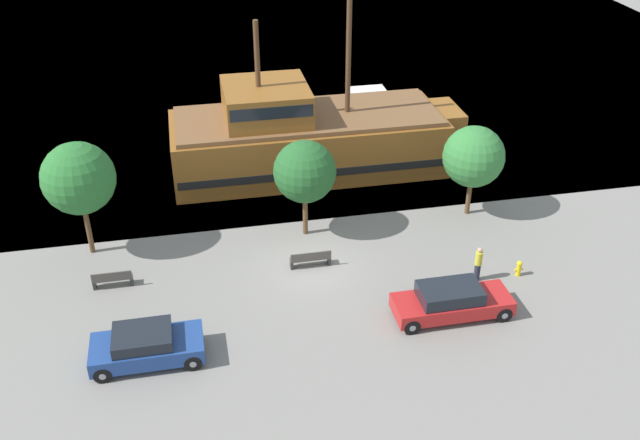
% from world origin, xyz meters
% --- Properties ---
extents(ground_plane, '(160.00, 160.00, 0.00)m').
position_xyz_m(ground_plane, '(0.00, 0.00, 0.00)').
color(ground_plane, gray).
extents(water_surface, '(80.00, 80.00, 0.00)m').
position_xyz_m(water_surface, '(0.00, 44.00, 0.00)').
color(water_surface, '#38667F').
rests_on(water_surface, ground).
extents(pirate_ship, '(16.49, 5.80, 9.68)m').
position_xyz_m(pirate_ship, '(1.62, 9.80, 1.97)').
color(pirate_ship, brown).
rests_on(pirate_ship, water_surface).
extents(moored_boat_dockside, '(5.94, 2.09, 1.64)m').
position_xyz_m(moored_boat_dockside, '(7.56, 17.13, 0.63)').
color(moored_boat_dockside, '#B7B2A8').
rests_on(moored_boat_dockside, water_surface).
extents(parked_car_curb_front, '(4.90, 1.84, 1.46)m').
position_xyz_m(parked_car_curb_front, '(5.05, -4.66, 0.73)').
color(parked_car_curb_front, '#B21E1E').
rests_on(parked_car_curb_front, ground_plane).
extents(parked_car_curb_mid, '(4.24, 1.99, 1.40)m').
position_xyz_m(parked_car_curb_mid, '(-7.28, -4.94, 0.71)').
color(parked_car_curb_mid, navy).
rests_on(parked_car_curb_mid, ground_plane).
extents(fire_hydrant, '(0.42, 0.25, 0.76)m').
position_xyz_m(fire_hydrant, '(9.06, -2.55, 0.41)').
color(fire_hydrant, yellow).
rests_on(fire_hydrant, ground_plane).
extents(bench_promenade_east, '(1.72, 0.45, 0.85)m').
position_xyz_m(bench_promenade_east, '(-8.80, 0.16, 0.44)').
color(bench_promenade_east, '#4C4742').
rests_on(bench_promenade_east, ground_plane).
extents(bench_promenade_west, '(1.87, 0.45, 0.85)m').
position_xyz_m(bench_promenade_west, '(0.01, -0.03, 0.44)').
color(bench_promenade_west, '#4C4742').
rests_on(bench_promenade_west, ground_plane).
extents(pedestrian_walking_near, '(0.32, 0.32, 1.70)m').
position_xyz_m(pedestrian_walking_near, '(7.09, -2.50, 0.86)').
color(pedestrian_walking_near, '#232838').
rests_on(pedestrian_walking_near, ground_plane).
extents(tree_row_east, '(3.30, 3.30, 5.58)m').
position_xyz_m(tree_row_east, '(-9.90, 3.25, 3.92)').
color(tree_row_east, brown).
rests_on(tree_row_east, ground_plane).
extents(tree_row_mideast, '(2.99, 2.99, 4.91)m').
position_xyz_m(tree_row_mideast, '(0.31, 2.87, 3.41)').
color(tree_row_mideast, brown).
rests_on(tree_row_mideast, ground_plane).
extents(tree_row_midwest, '(3.08, 3.08, 4.78)m').
position_xyz_m(tree_row_midwest, '(8.86, 3.14, 3.23)').
color(tree_row_midwest, brown).
rests_on(tree_row_midwest, ground_plane).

